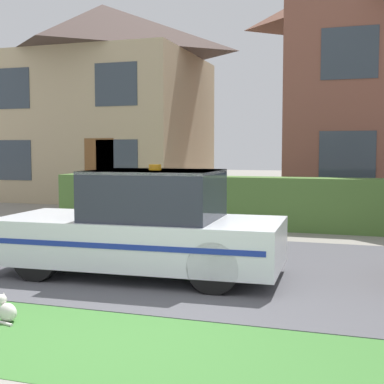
# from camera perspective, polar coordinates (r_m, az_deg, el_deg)

# --- Properties ---
(ground_plane) EXTENTS (80.00, 80.00, 0.00)m
(ground_plane) POSITION_cam_1_polar(r_m,az_deg,el_deg) (5.29, -8.05, -14.93)
(ground_plane) COLOR gray
(road_strip) EXTENTS (28.00, 5.03, 0.01)m
(road_strip) POSITION_cam_1_polar(r_m,az_deg,el_deg) (8.14, 1.73, -7.89)
(road_strip) COLOR #4C4C51
(road_strip) RESTS_ON ground
(lawn_verge) EXTENTS (28.00, 1.78, 0.01)m
(lawn_verge) POSITION_cam_1_polar(r_m,az_deg,el_deg) (5.08, -9.34, -15.76)
(lawn_verge) COLOR #3D7533
(lawn_verge) RESTS_ON ground
(garden_hedge) EXTENTS (8.18, 0.66, 1.15)m
(garden_hedge) POSITION_cam_1_polar(r_m,az_deg,el_deg) (12.09, 3.58, -1.06)
(garden_hedge) COLOR #4C7233
(garden_hedge) RESTS_ON ground
(police_car) EXTENTS (3.98, 1.74, 1.55)m
(police_car) POSITION_cam_1_polar(r_m,az_deg,el_deg) (7.47, -5.09, -3.75)
(police_car) COLOR black
(police_car) RESTS_ON road_strip
(cat) EXTENTS (0.29, 0.24, 0.28)m
(cat) POSITION_cam_1_polar(r_m,az_deg,el_deg) (5.93, -19.22, -11.83)
(cat) COLOR silver
(cat) RESTS_ON ground
(house_left) EXTENTS (7.13, 5.93, 6.93)m
(house_left) POSITION_cam_1_polar(r_m,az_deg,el_deg) (19.91, -9.43, 9.63)
(house_left) COLOR tan
(house_left) RESTS_ON ground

